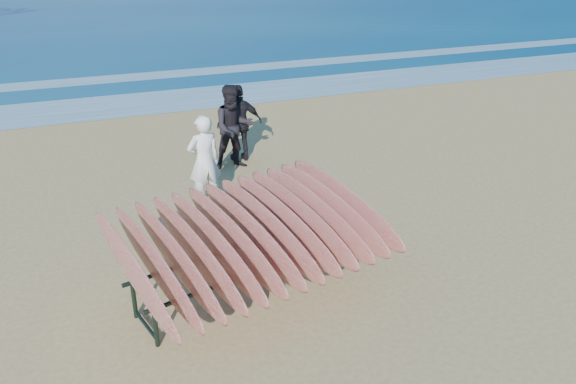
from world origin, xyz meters
The scene contains 7 objects.
ground centered at (0.00, 0.00, 0.00)m, with size 120.00×120.00×0.00m, color tan.
foam_near centered at (0.00, 10.00, 0.01)m, with size 160.00×160.00×0.00m, color white.
foam_far centered at (0.00, 13.50, 0.01)m, with size 160.00×160.00×0.00m, color white.
surfboard_rack centered at (-0.83, 0.01, 0.84)m, with size 3.65×3.14×1.32m.
person_white centered at (-0.70, 2.87, 0.80)m, with size 0.58×0.38×1.60m, color white.
person_dark_a centered at (0.27, 4.31, 0.85)m, with size 0.82×0.64×1.70m, color black.
person_dark_b centered at (0.50, 4.67, 0.80)m, with size 0.94×0.39×1.60m, color black.
Camera 1 is at (-2.75, -5.95, 4.23)m, focal length 35.00 mm.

